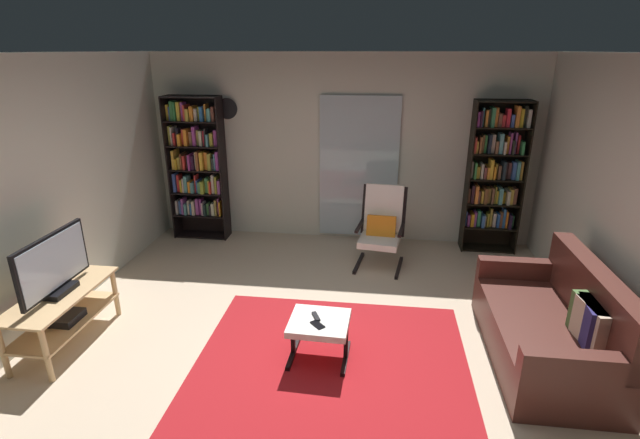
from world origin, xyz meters
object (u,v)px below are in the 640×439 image
tv_stand (63,310)px  bookshelf_near_sofa (495,172)px  bookshelf_near_tv (197,164)px  cell_phone (317,325)px  television (54,266)px  wall_clock (227,109)px  tv_remote (316,316)px  ottoman (319,327)px  lounge_armchair (382,225)px  leather_sofa (554,328)px

tv_stand → bookshelf_near_sofa: size_ratio=0.57×
bookshelf_near_tv → tv_stand: bearing=-95.9°
cell_phone → television: bearing=136.8°
wall_clock → bookshelf_near_sofa: bearing=-2.4°
television → bookshelf_near_tv: 2.82m
bookshelf_near_tv → bookshelf_near_sofa: bookshelf_near_tv is taller
tv_stand → bookshelf_near_sofa: 5.26m
tv_stand → tv_remote: (2.35, 0.11, 0.05)m
bookshelf_near_tv → tv_remote: size_ratio=14.15×
bookshelf_near_sofa → tv_remote: size_ratio=14.10×
television → wall_clock: (0.72, 2.97, 1.05)m
bookshelf_near_sofa → tv_remote: 3.45m
bookshelf_near_sofa → ottoman: (-1.99, -2.74, -0.77)m
lounge_armchair → ottoman: lounge_armchair is taller
tv_remote → bookshelf_near_sofa: bearing=28.9°
ottoman → tv_stand: bearing=-178.2°
lounge_armchair → cell_phone: 2.22m
cell_phone → leather_sofa: bearing=-33.8°
leather_sofa → wall_clock: 4.81m
bookshelf_near_sofa → lounge_armchair: (-1.46, -0.68, -0.56)m
ottoman → cell_phone: (-0.00, -0.08, 0.07)m
leather_sofa → cell_phone: bearing=-170.9°
bookshelf_near_sofa → cell_phone: size_ratio=14.51×
television → cell_phone: size_ratio=6.44×
television → lounge_armchair: bearing=36.2°
bookshelf_near_tv → leather_sofa: bookshelf_near_tv is taller
bookshelf_near_sofa → wall_clock: size_ratio=7.00×
leather_sofa → tv_remote: bearing=-174.4°
tv_stand → tv_remote: 2.35m
ottoman → bookshelf_near_tv: bearing=127.7°
tv_remote → wall_clock: 3.59m
television → ottoman: 2.43m
bookshelf_near_tv → cell_phone: 3.57m
wall_clock → bookshelf_near_tv: bearing=-157.4°
television → bookshelf_near_tv: bookshelf_near_tv is taller
tv_remote → wall_clock: (-1.63, 2.86, 1.45)m
television → cell_phone: bearing=-0.3°
tv_stand → bookshelf_near_sofa: (4.38, 2.82, 0.74)m
leather_sofa → television: bearing=-175.9°
leather_sofa → lounge_armchair: lounge_armchair is taller
television → bookshelf_near_sofa: 5.21m
television → ottoman: television is taller
lounge_armchair → ottoman: 2.14m
leather_sofa → wall_clock: wall_clock is taller
ottoman → cell_phone: cell_phone is taller
television → bookshelf_near_sofa: bookshelf_near_sofa is taller
tv_remote → cell_phone: size_ratio=1.03×
lounge_armchair → wall_clock: size_ratio=3.53×
tv_stand → cell_phone: (2.38, -0.01, 0.05)m
television → leather_sofa: 4.47m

